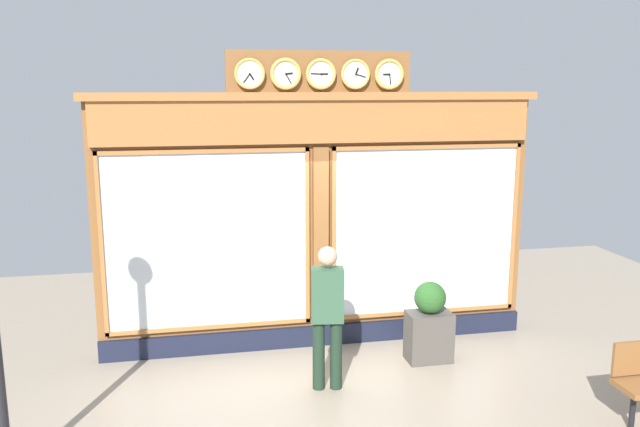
% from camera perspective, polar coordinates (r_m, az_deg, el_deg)
% --- Properties ---
extents(shop_facade, '(5.84, 0.42, 3.88)m').
position_cam_1_polar(shop_facade, '(8.52, -0.16, -0.48)').
color(shop_facade, brown).
rests_on(shop_facade, ground_plane).
extents(pedestrian, '(0.39, 0.27, 1.69)m').
position_cam_1_polar(pedestrian, '(7.38, 0.66, -8.68)').
color(pedestrian, '#1C2F21').
rests_on(pedestrian, ground_plane).
extents(planter_box, '(0.56, 0.36, 0.64)m').
position_cam_1_polar(planter_box, '(8.44, 9.60, -10.68)').
color(planter_box, '#4C4742').
rests_on(planter_box, ground_plane).
extents(planter_shrub, '(0.40, 0.40, 0.40)m').
position_cam_1_polar(planter_shrub, '(8.26, 9.72, -7.34)').
color(planter_shrub, '#285623').
rests_on(planter_shrub, planter_box).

